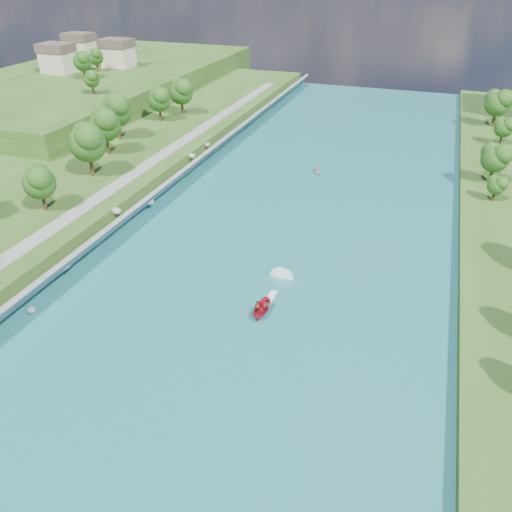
% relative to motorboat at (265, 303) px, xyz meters
% --- Properties ---
extents(ground, '(260.00, 260.00, 0.00)m').
position_rel_motorboat_xyz_m(ground, '(-3.65, -7.02, -0.81)').
color(ground, '#2D5119').
rests_on(ground, ground).
extents(river_water, '(55.00, 240.00, 0.10)m').
position_rel_motorboat_xyz_m(river_water, '(-3.65, 12.98, -0.76)').
color(river_water, '#1A6565').
rests_on(river_water, ground).
extents(berm_west, '(45.00, 240.00, 3.50)m').
position_rel_motorboat_xyz_m(berm_west, '(-53.65, 12.98, 0.94)').
color(berm_west, '#2D5119').
rests_on(berm_west, ground).
extents(ridge_west, '(60.00, 120.00, 9.00)m').
position_rel_motorboat_xyz_m(ridge_west, '(-86.15, 87.98, 3.69)').
color(ridge_west, '#2D5119').
rests_on(ridge_west, ground).
extents(riprap_bank, '(4.12, 236.00, 4.05)m').
position_rel_motorboat_xyz_m(riprap_bank, '(-29.51, 12.30, 1.00)').
color(riprap_bank, slate).
rests_on(riprap_bank, ground).
extents(riverside_path, '(3.00, 200.00, 0.10)m').
position_rel_motorboat_xyz_m(riverside_path, '(-36.15, 12.98, 2.74)').
color(riverside_path, gray).
rests_on(riverside_path, berm_west).
extents(ridge_houses, '(29.50, 29.50, 8.40)m').
position_rel_motorboat_xyz_m(ridge_houses, '(-92.32, 92.98, 12.50)').
color(ridge_houses, beige).
rests_on(ridge_houses, ridge_west).
extents(trees_ridge, '(22.55, 41.35, 9.05)m').
position_rel_motorboat_xyz_m(trees_ridge, '(-80.62, 82.16, 12.40)').
color(trees_ridge, '#1D4813').
rests_on(trees_ridge, ridge_west).
extents(motorboat, '(3.60, 18.94, 2.19)m').
position_rel_motorboat_xyz_m(motorboat, '(0.00, 0.00, 0.00)').
color(motorboat, '#B80E23').
rests_on(motorboat, river_water).
extents(raft, '(3.67, 3.89, 1.49)m').
position_rel_motorboat_xyz_m(raft, '(-4.63, 48.77, -0.35)').
color(raft, '#979BA0').
rests_on(raft, river_water).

